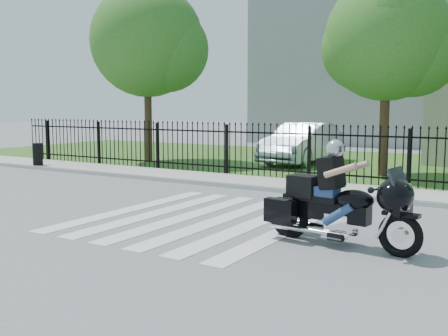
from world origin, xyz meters
The scene contains 12 objects.
ground centered at (0.00, 0.00, 0.00)m, with size 120.00×120.00×0.00m, color slate.
crosswalk centered at (0.00, 0.00, 0.01)m, with size 5.00×5.50×0.01m, color silver, non-canonical shape.
sidewalk centered at (0.00, 5.00, 0.06)m, with size 40.00×2.00×0.12m, color #ADAAA3.
curb centered at (0.00, 4.00, 0.06)m, with size 40.00×0.12×0.12m, color #ADAAA3.
grass_strip centered at (0.00, 12.00, 0.01)m, with size 40.00×12.00×0.02m, color #306021.
iron_fence centered at (0.00, 6.00, 0.90)m, with size 26.00×0.04×1.80m.
tree_left centered at (-8.50, 8.50, 5.17)m, with size 4.80×4.80×7.58m.
tree_mid centered at (1.50, 9.00, 4.67)m, with size 4.20×4.20×6.78m.
building_tall centered at (-3.00, 26.00, 6.00)m, with size 15.00×10.00×12.00m, color gray.
motorcycle_rider centered at (3.20, -0.55, 0.78)m, with size 2.86×1.14×1.89m.
parked_car centered at (-2.40, 11.16, 0.87)m, with size 1.79×5.15×1.70m, color #98B1BF.
litter_bin centered at (-10.59, 4.30, 0.55)m, with size 0.38×0.38×0.86m, color black.
Camera 1 is at (6.21, -9.23, 2.44)m, focal length 42.00 mm.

